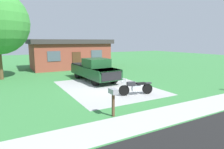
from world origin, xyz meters
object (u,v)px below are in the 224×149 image
object	(u,v)px
mailbox	(113,95)
neighbor_house	(70,53)
pickup_truck	(94,69)
motorcycle	(136,87)

from	to	relation	value
mailbox	neighbor_house	distance (m)	17.01
pickup_truck	mailbox	size ratio (longest dim) A/B	4.54
pickup_truck	mailbox	world-z (taller)	pickup_truck
motorcycle	mailbox	world-z (taller)	mailbox
neighbor_house	mailbox	bearing A→B (deg)	-100.67
motorcycle	mailbox	xyz separation A→B (m)	(-2.94, -2.38, 0.51)
neighbor_house	motorcycle	bearing A→B (deg)	-90.84
pickup_truck	neighbor_house	size ratio (longest dim) A/B	0.60
motorcycle	neighbor_house	xyz separation A→B (m)	(0.21, 14.32, 1.32)
motorcycle	pickup_truck	distance (m)	5.42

